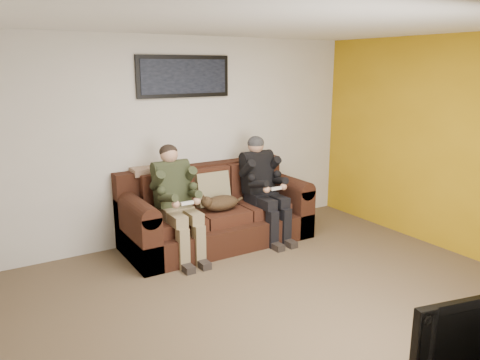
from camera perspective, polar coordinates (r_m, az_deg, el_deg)
floor at (r=4.71m, az=6.11°, el=-14.60°), size 5.00×5.00×0.00m
ceiling at (r=4.16m, az=7.07°, el=18.76°), size 5.00×5.00×0.00m
wall_back at (r=6.15m, az=-6.48°, el=4.96°), size 5.00×0.00×5.00m
wall_right at (r=6.10m, az=25.47°, el=3.64°), size 0.00×4.50×4.50m
accent_wall_right at (r=6.09m, az=25.42°, el=3.63°), size 0.00×4.50×4.50m
sofa at (r=6.07m, az=-3.14°, el=-4.13°), size 2.37×1.03×0.97m
throw_pillow at (r=6.02m, az=-3.39°, el=-1.09°), size 0.45×0.22×0.45m
throw_blanket at (r=5.89m, az=-10.79°, el=1.17°), size 0.49×0.24×0.09m
person_left at (r=5.53m, az=-7.80°, el=-1.82°), size 0.51×0.87×1.33m
person_right at (r=6.11m, az=2.77°, el=-0.18°), size 0.51×0.86×1.34m
cat at (r=5.81m, az=-2.48°, el=-2.80°), size 0.66×0.26×0.24m
framed_poster at (r=6.03m, az=-6.84°, el=12.42°), size 1.25×0.05×0.52m
television at (r=3.05m, az=26.62°, el=-16.34°), size 1.00×0.34×0.58m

